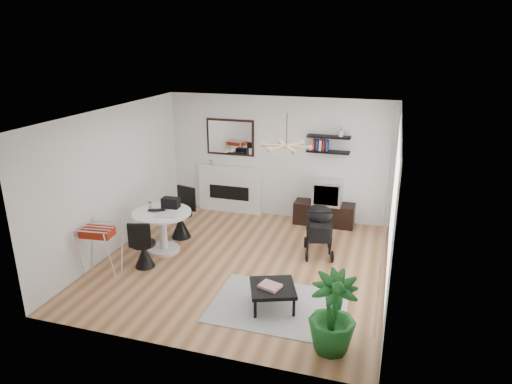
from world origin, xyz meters
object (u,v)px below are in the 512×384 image
(dining_table, at_px, (163,225))
(coffee_table, at_px, (273,289))
(tv_console, at_px, (324,214))
(crt_tv, at_px, (328,192))
(fireplace, at_px, (230,183))
(stroller, at_px, (319,231))
(potted_plant, at_px, (333,313))
(drying_rack, at_px, (101,249))

(dining_table, xyz_separation_m, coffee_table, (2.47, -1.25, -0.21))
(tv_console, relative_size, crt_tv, 2.13)
(fireplace, relative_size, crt_tv, 3.57)
(fireplace, bearing_deg, stroller, -34.10)
(tv_console, height_order, coffee_table, tv_console)
(potted_plant, bearing_deg, coffee_table, 143.03)
(fireplace, bearing_deg, dining_table, -101.76)
(crt_tv, relative_size, dining_table, 0.55)
(fireplace, xyz_separation_m, tv_console, (2.22, -0.16, -0.44))
(tv_console, relative_size, drying_rack, 1.44)
(coffee_table, bearing_deg, fireplace, 118.72)
(crt_tv, bearing_deg, stroller, -87.58)
(drying_rack, bearing_deg, tv_console, 39.05)
(drying_rack, bearing_deg, coffee_table, -8.76)
(potted_plant, bearing_deg, fireplace, 124.24)
(coffee_table, bearing_deg, stroller, 80.15)
(tv_console, xyz_separation_m, drying_rack, (-3.30, -3.31, 0.23))
(tv_console, relative_size, potted_plant, 1.19)
(crt_tv, xyz_separation_m, drying_rack, (-3.35, -3.31, -0.28))
(fireplace, relative_size, drying_rack, 2.41)
(dining_table, bearing_deg, stroller, 15.53)
(fireplace, relative_size, tv_console, 1.67)
(crt_tv, relative_size, potted_plant, 0.56)
(dining_table, distance_m, stroller, 2.94)
(stroller, bearing_deg, crt_tv, 78.82)
(stroller, height_order, coffee_table, stroller)
(dining_table, relative_size, coffee_table, 1.29)
(tv_console, height_order, stroller, stroller)
(dining_table, height_order, stroller, stroller)
(potted_plant, bearing_deg, dining_table, 150.08)
(tv_console, height_order, drying_rack, drying_rack)
(crt_tv, xyz_separation_m, potted_plant, (0.69, -4.19, -0.20))
(dining_table, bearing_deg, drying_rack, -118.00)
(coffee_table, distance_m, potted_plant, 1.25)
(tv_console, relative_size, dining_table, 1.18)
(tv_console, xyz_separation_m, coffee_table, (-0.24, -3.46, 0.07))
(stroller, bearing_deg, dining_table, -178.07)
(crt_tv, distance_m, coffee_table, 3.49)
(tv_console, height_order, dining_table, dining_table)
(tv_console, bearing_deg, drying_rack, -134.90)
(tv_console, height_order, potted_plant, potted_plant)
(tv_console, relative_size, coffee_table, 1.52)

